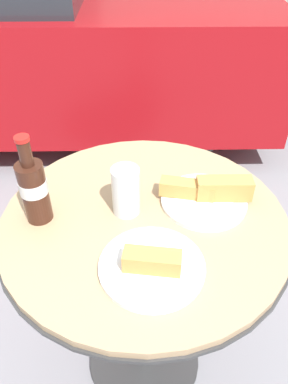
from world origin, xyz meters
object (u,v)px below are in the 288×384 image
(drinking_glass, at_px, (126,193))
(lunch_plate_far, at_px, (206,195))
(bistro_table, at_px, (144,260))
(lunch_plate_near, at_px, (152,265))
(cola_bottle_left, at_px, (34,187))

(drinking_glass, xyz_separation_m, lunch_plate_far, (0.22, 0.03, -0.04))
(bistro_table, height_order, lunch_plate_far, lunch_plate_far)
(drinking_glass, xyz_separation_m, lunch_plate_near, (0.06, -0.20, -0.05))
(lunch_plate_near, bearing_deg, bistro_table, 94.51)
(bistro_table, height_order, cola_bottle_left, cola_bottle_left)
(cola_bottle_left, height_order, lunch_plate_far, cola_bottle_left)
(bistro_table, relative_size, cola_bottle_left, 3.19)
(cola_bottle_left, xyz_separation_m, lunch_plate_near, (0.28, -0.18, -0.08))
(lunch_plate_near, relative_size, lunch_plate_far, 0.97)
(drinking_glass, height_order, lunch_plate_far, drinking_glass)
(bistro_table, bearing_deg, cola_bottle_left, 179.00)
(cola_bottle_left, relative_size, lunch_plate_near, 1.00)
(bistro_table, xyz_separation_m, cola_bottle_left, (-0.27, 0.00, 0.27))
(bistro_table, relative_size, drinking_glass, 5.74)
(lunch_plate_near, height_order, lunch_plate_far, lunch_plate_far)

